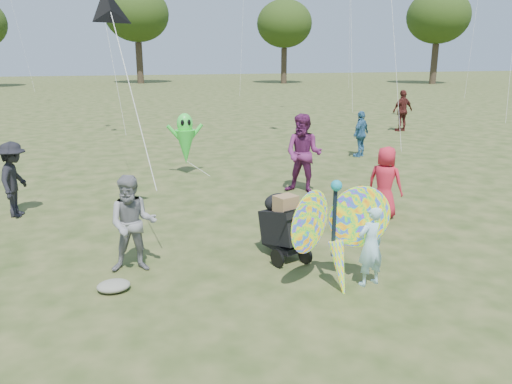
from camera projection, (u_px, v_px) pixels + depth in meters
ground at (299, 291)px, 7.21m from camera, size 160.00×160.00×0.00m
child_girl at (371, 245)px, 7.24m from camera, size 0.50×0.38×1.24m
adult_man at (133, 224)px, 7.69m from camera, size 0.83×0.69×1.54m
grey_bag at (114, 286)px, 7.19m from camera, size 0.48×0.39×0.15m
crowd_a at (385, 182)px, 10.31m from camera, size 0.83×0.87×1.49m
crowd_b at (14, 179)px, 10.35m from camera, size 0.75×1.11×1.58m
crowd_c at (361, 134)px, 16.47m from camera, size 0.94×0.80×1.52m
crowd_e at (304, 154)px, 12.06m from camera, size 1.19×1.17×1.94m
crowd_h at (403, 111)px, 21.93m from camera, size 1.12×0.63×1.80m
jogging_stroller at (283, 222)px, 8.28m from camera, size 0.72×1.13×1.09m
butterfly_kite at (337, 235)px, 7.06m from camera, size 1.74×0.75×1.83m
delta_kite_rig at (111, 12)px, 8.48m from camera, size 0.90×2.05×3.19m
alien_kite at (185, 141)px, 13.90m from camera, size 1.12×0.69×1.74m
tree_line at (162, 16)px, 47.88m from camera, size 91.78×33.60×10.79m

